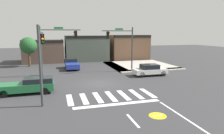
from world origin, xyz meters
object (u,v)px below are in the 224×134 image
object	(u,v)px
traffic_signal_northeast	(122,42)
roadside_tree	(28,46)
traffic_signal_southwest	(41,49)
car_blue	(72,64)
traffic_signal_northwest	(56,42)
car_green	(29,85)
car_white	(150,70)

from	to	relation	value
traffic_signal_northeast	roadside_tree	xyz separation A→B (m)	(-12.95, 8.25, -0.81)
traffic_signal_southwest	car_blue	world-z (taller)	traffic_signal_southwest
traffic_signal_northeast	traffic_signal_northwest	xyz separation A→B (m)	(-8.73, -0.33, 0.08)
traffic_signal_northeast	traffic_signal_northwest	distance (m)	8.74
traffic_signal_northwest	car_green	world-z (taller)	traffic_signal_northwest
car_white	roadside_tree	size ratio (longest dim) A/B	0.90
car_white	car_blue	bearing A→B (deg)	139.67
traffic_signal_southwest	roadside_tree	xyz separation A→B (m)	(-3.03, 17.39, -0.68)
car_green	traffic_signal_southwest	bearing A→B (deg)	128.09
car_blue	roadside_tree	world-z (taller)	roadside_tree
car_blue	traffic_signal_northeast	bearing A→B (deg)	56.99
traffic_signal_northeast	car_white	bearing A→B (deg)	126.32
traffic_signal_northeast	car_green	world-z (taller)	traffic_signal_northeast
traffic_signal_northwest	car_white	xyz separation A→B (m)	(11.28, -3.14, -3.51)
car_blue	car_white	xyz separation A→B (m)	(9.10, -7.72, 0.00)
traffic_signal_southwest	traffic_signal_northwest	bearing A→B (deg)	-7.66
car_white	roadside_tree	distance (m)	19.60
car_green	roadside_tree	bearing A→B (deg)	-83.85
traffic_signal_southwest	roadside_tree	size ratio (longest dim) A/B	1.25
traffic_signal_southwest	roadside_tree	distance (m)	17.66
traffic_signal_southwest	car_blue	bearing A→B (deg)	-14.12
car_white	traffic_signal_northeast	bearing A→B (deg)	126.32
traffic_signal_northwest	car_green	distance (m)	8.33
traffic_signal_northeast	traffic_signal_northwest	world-z (taller)	traffic_signal_northwest
roadside_tree	car_blue	bearing A→B (deg)	-31.96
car_green	traffic_signal_northwest	bearing A→B (deg)	-109.54
traffic_signal_southwest	traffic_signal_northeast	xyz separation A→B (m)	(9.92, 9.14, 0.13)
car_green	car_white	bearing A→B (deg)	-163.96
traffic_signal_northeast	roadside_tree	size ratio (longest dim) A/B	1.30
traffic_signal_northwest	car_green	xyz separation A→B (m)	(-2.52, -7.11, -3.53)
car_white	traffic_signal_southwest	bearing A→B (deg)	-155.52
traffic_signal_northwest	car_green	size ratio (longest dim) A/B	1.30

